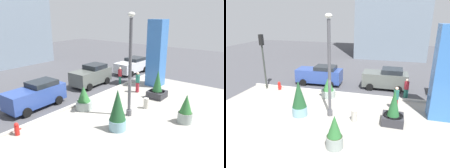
{
  "view_description": "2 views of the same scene",
  "coord_description": "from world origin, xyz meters",
  "views": [
    {
      "loc": [
        -11.55,
        -8.15,
        6.44
      ],
      "look_at": [
        0.43,
        1.23,
        1.55
      ],
      "focal_mm": 35.71,
      "sensor_mm": 36.0,
      "label": 1
    },
    {
      "loc": [
        3.43,
        -12.51,
        6.47
      ],
      "look_at": [
        -0.42,
        1.26,
        1.53
      ],
      "focal_mm": 32.87,
      "sensor_mm": 36.0,
      "label": 2
    }
  ],
  "objects": [
    {
      "name": "car_far_lane",
      "position": [
        2.82,
        5.51,
        0.95
      ],
      "size": [
        3.92,
        2.06,
        1.89
      ],
      "color": "#565B56",
      "rests_on": "ground_plane"
    },
    {
      "name": "car_curb_east",
      "position": [
        -3.3,
        5.11,
        0.92
      ],
      "size": [
        4.33,
        2.06,
        1.81
      ],
      "color": "#2D4793",
      "rests_on": "ground_plane"
    },
    {
      "name": "car_passing_lane",
      "position": [
        8.82,
        4.97,
        0.86
      ],
      "size": [
        4.32,
        2.16,
        1.67
      ],
      "color": "silver",
      "rests_on": "ground_plane"
    },
    {
      "name": "concrete_bollard",
      "position": [
        1.3,
        -1.13,
        0.38
      ],
      "size": [
        0.36,
        0.36,
        0.75
      ],
      "primitive_type": "cylinder",
      "color": "#B2ADA3",
      "rests_on": "ground_plane"
    },
    {
      "name": "art_pillar_blue",
      "position": [
        6.49,
        0.9,
        2.96
      ],
      "size": [
        1.36,
        1.36,
        5.91
      ],
      "primitive_type": "cube",
      "color": "#3870BC",
      "rests_on": "ground_plane"
    },
    {
      "name": "lamp_post",
      "position": [
        -0.39,
        -0.83,
        3.16
      ],
      "size": [
        0.44,
        0.44,
        6.49
      ],
      "color": "#4C4C51",
      "rests_on": "ground_plane"
    },
    {
      "name": "potted_plant_curbside",
      "position": [
        -1.49,
        2.18,
        0.73
      ],
      "size": [
        1.14,
        1.14,
        1.67
      ],
      "color": "gray",
      "rests_on": "ground_plane"
    },
    {
      "name": "potted_plant_near_left",
      "position": [
        0.89,
        -4.07,
        0.83
      ],
      "size": [
        0.88,
        0.88,
        1.82
      ],
      "color": "gray",
      "rests_on": "ground_plane"
    },
    {
      "name": "potted_plant_by_pillar",
      "position": [
        3.65,
        -0.77,
        0.83
      ],
      "size": [
        1.28,
        1.28,
        2.22
      ],
      "color": "#2D2D33",
      "rests_on": "ground_plane"
    },
    {
      "name": "pedestrian_on_sidewalk",
      "position": [
        4.54,
        3.51,
        0.92
      ],
      "size": [
        0.51,
        0.51,
        1.66
      ],
      "color": "#236656",
      "rests_on": "ground_plane"
    },
    {
      "name": "plaza_pavement",
      "position": [
        0.0,
        -2.0,
        0.0
      ],
      "size": [
        18.0,
        10.0,
        0.02
      ],
      "primitive_type": "cube",
      "color": "#9E998E",
      "rests_on": "ground_plane"
    },
    {
      "name": "curb_strip",
      "position": [
        0.0,
        3.12,
        0.08
      ],
      "size": [
        18.0,
        0.24,
        0.16
      ],
      "primitive_type": "cube",
      "color": "#B7B2A8",
      "rests_on": "ground_plane"
    },
    {
      "name": "potted_plant_near_right",
      "position": [
        -2.34,
        -1.34,
        1.19
      ],
      "size": [
        1.0,
        1.0,
        2.44
      ],
      "color": "#7AA8B7",
      "rests_on": "ground_plane"
    },
    {
      "name": "ground_plane",
      "position": [
        0.0,
        4.0,
        0.0
      ],
      "size": [
        60.0,
        60.0,
        0.0
      ],
      "primitive_type": "plane",
      "color": "#47474C"
    },
    {
      "name": "fire_hydrant",
      "position": [
        -6.23,
        2.63,
        0.37
      ],
      "size": [
        0.36,
        0.26,
        0.75
      ],
      "color": "red",
      "rests_on": "ground_plane"
    },
    {
      "name": "pedestrian_crossing",
      "position": [
        3.77,
        1.12,
        0.98
      ],
      "size": [
        0.41,
        0.41,
        1.76
      ],
      "color": "maroon",
      "rests_on": "ground_plane"
    }
  ]
}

